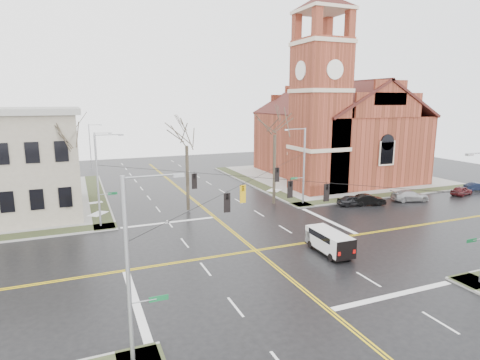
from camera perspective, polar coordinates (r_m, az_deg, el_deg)
name	(u,v)px	position (r m, az deg, el deg)	size (l,w,h in m)	color
ground	(256,250)	(33.88, 2.23, -9.98)	(120.00, 120.00, 0.00)	black
sidewalks	(256,250)	(33.85, 2.23, -9.86)	(80.00, 80.00, 0.17)	gray
road_markings	(256,250)	(33.87, 2.23, -9.97)	(100.00, 100.00, 0.01)	gold
church	(333,125)	(65.70, 13.08, 7.61)	(24.28, 27.48, 27.50)	#602919
signal_pole_ne	(303,164)	(47.65, 8.91, 2.28)	(2.75, 0.22, 9.00)	gray
signal_pole_nw	(99,178)	(40.88, -19.36, 0.30)	(2.75, 0.22, 9.00)	gray
signal_pole_sw	(132,269)	(18.76, -15.12, -12.08)	(2.75, 0.22, 9.00)	gray
span_wires	(256,177)	(32.16, 2.31, 0.38)	(23.02, 23.02, 0.03)	black
traffic_signals	(260,188)	(31.72, 2.80, -1.17)	(8.21, 8.26, 1.30)	black
streetlight_north_a	(97,159)	(57.27, -19.64, 2.76)	(2.30, 0.20, 8.00)	gray
streetlight_north_b	(91,145)	(77.12, -20.45, 4.73)	(2.30, 0.20, 8.00)	gray
cargo_van	(328,240)	(33.92, 12.40, -8.30)	(1.92, 4.76, 1.79)	white
parked_car_a	(353,200)	(49.39, 15.76, -2.81)	(1.48, 3.68, 1.26)	black
parked_car_b	(368,200)	(50.17, 17.79, -2.69)	(1.37, 3.93, 1.29)	black
parked_car_c	(410,196)	(53.98, 23.02, -2.07)	(1.88, 4.61, 1.34)	#9C9D9F
parked_car_d	(462,191)	(60.28, 28.98, -1.33)	(1.43, 3.56, 1.21)	#461417
parked_car_e	(477,187)	(64.33, 30.67, -0.83)	(1.19, 3.40, 1.12)	black
tree_nw_far	(75,141)	(42.67, -22.43, 5.21)	(4.00, 4.00, 11.61)	#342D21
tree_nw_near	(187,141)	(44.28, -7.62, 5.47)	(4.00, 4.00, 10.88)	#342D21
tree_ne	(275,130)	(46.90, 5.00, 7.09)	(4.00, 4.00, 12.31)	#342D21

